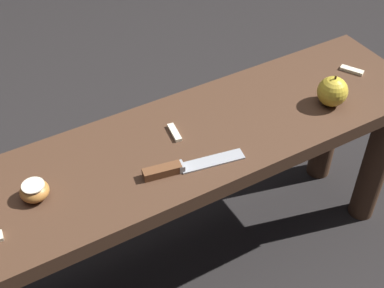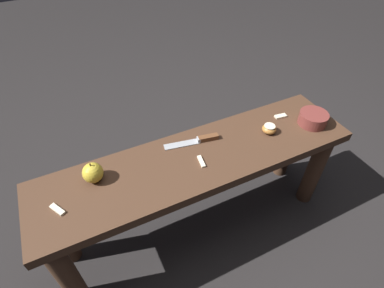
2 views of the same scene
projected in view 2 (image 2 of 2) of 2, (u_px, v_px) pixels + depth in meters
ground_plane at (197, 224)px, 1.50m from camera, size 8.00×8.00×0.00m
wooden_bench at (199, 175)px, 1.24m from camera, size 1.30×0.33×0.48m
knife at (200, 140)px, 1.23m from camera, size 0.23×0.07×0.02m
apple_whole at (93, 173)px, 1.06m from camera, size 0.07×0.07×0.08m
apple_cut at (269, 128)px, 1.26m from camera, size 0.06×0.06×0.04m
apple_slice_near_knife at (57, 209)px, 0.98m from camera, size 0.05×0.06×0.01m
apple_slice_center at (201, 161)px, 1.14m from camera, size 0.02×0.06×0.01m
apple_slice_near_bowl at (281, 116)px, 1.35m from camera, size 0.06×0.03×0.01m
bowl at (313, 118)px, 1.30m from camera, size 0.12×0.12×0.05m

